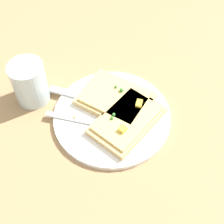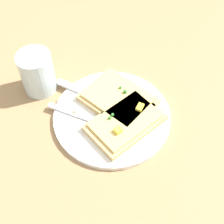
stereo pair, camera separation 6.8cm
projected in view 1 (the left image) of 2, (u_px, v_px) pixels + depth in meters
name	position (u px, v px, depth m)	size (l,w,h in m)	color
ground_plane	(112.00, 118.00, 0.70)	(4.00, 4.00, 0.00)	#9E7A51
plate	(112.00, 116.00, 0.70)	(0.26, 0.26, 0.01)	white
fork	(100.00, 124.00, 0.68)	(0.09, 0.21, 0.01)	silver
knife	(87.00, 98.00, 0.72)	(0.07, 0.22, 0.01)	silver
pizza_slice_main	(127.00, 120.00, 0.67)	(0.17, 0.12, 0.03)	tan
pizza_slice_corner	(115.00, 98.00, 0.71)	(0.12, 0.16, 0.03)	tan
crumb_scatter	(89.00, 109.00, 0.70)	(0.13, 0.05, 0.01)	tan
drinking_glass	(30.00, 83.00, 0.70)	(0.08, 0.08, 0.10)	silver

